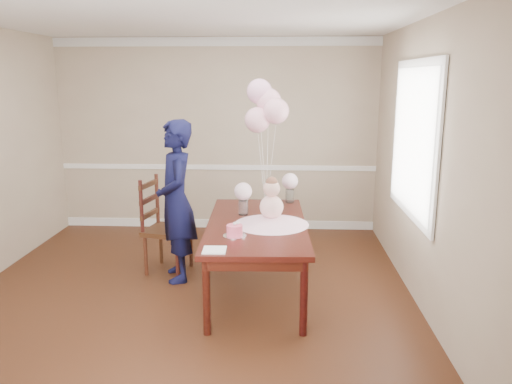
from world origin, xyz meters
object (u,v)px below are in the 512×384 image
at_px(dining_chair_seat, 168,231).
at_px(woman, 176,201).
at_px(dining_table_top, 257,225).
at_px(birthday_cake, 235,230).

relative_size(dining_chair_seat, woman, 0.27).
relative_size(dining_table_top, dining_chair_seat, 4.21).
bearing_deg(dining_chair_seat, birthday_cake, -36.11).
bearing_deg(birthday_cake, dining_chair_seat, 131.48).
distance_m(dining_table_top, birthday_cake, 0.49).
height_order(birthday_cake, dining_chair_seat, birthday_cake).
bearing_deg(dining_table_top, dining_chair_seat, 151.58).
bearing_deg(birthday_cake, woman, 132.63).
relative_size(birthday_cake, woman, 0.08).
height_order(birthday_cake, woman, woman).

